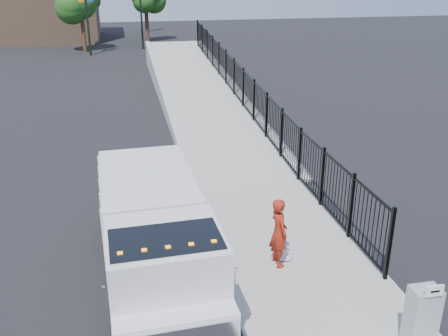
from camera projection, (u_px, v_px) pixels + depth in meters
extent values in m
plane|color=black|center=(219.00, 255.00, 12.82)|extent=(120.00, 120.00, 0.00)
cube|color=#9E998E|center=(319.00, 289.00, 11.34)|extent=(3.55, 12.00, 0.12)
cube|color=#ADAAA3|center=(236.00, 299.00, 10.97)|extent=(0.30, 12.00, 0.16)
cube|color=#9E998E|center=(201.00, 100.00, 27.75)|extent=(3.95, 24.06, 3.19)
cube|color=black|center=(243.00, 100.00, 24.04)|extent=(0.10, 28.00, 1.80)
cube|color=black|center=(155.00, 259.00, 11.72)|extent=(1.17, 6.23, 0.20)
cube|color=silver|center=(166.00, 275.00, 9.50)|extent=(2.22, 2.09, 1.82)
cube|color=silver|center=(176.00, 334.00, 8.64)|extent=(2.17, 0.73, 0.91)
cube|color=black|center=(166.00, 257.00, 9.09)|extent=(2.05, 1.27, 0.77)
cube|color=silver|center=(148.00, 202.00, 12.45)|extent=(2.35, 3.92, 1.55)
cube|color=silver|center=(104.00, 295.00, 8.27)|extent=(0.06, 0.06, 0.32)
cube|color=silver|center=(236.00, 275.00, 8.78)|extent=(0.06, 0.06, 0.32)
cube|color=orange|center=(120.00, 254.00, 8.47)|extent=(0.09, 0.08, 0.05)
cube|color=orange|center=(144.00, 251.00, 8.56)|extent=(0.09, 0.08, 0.05)
cube|color=orange|center=(168.00, 248.00, 8.66)|extent=(0.09, 0.08, 0.05)
cube|color=orange|center=(191.00, 245.00, 8.75)|extent=(0.09, 0.08, 0.05)
cube|color=orange|center=(214.00, 242.00, 8.84)|extent=(0.09, 0.08, 0.05)
cylinder|color=black|center=(223.00, 329.00, 9.50)|extent=(0.33, 0.92, 0.91)
cylinder|color=black|center=(111.00, 230.00, 13.08)|extent=(0.33, 0.92, 0.91)
cylinder|color=black|center=(183.00, 222.00, 13.51)|extent=(0.33, 0.92, 0.91)
cylinder|color=black|center=(110.00, 213.00, 13.98)|extent=(0.33, 0.92, 0.91)
cylinder|color=black|center=(177.00, 206.00, 14.41)|extent=(0.33, 0.92, 0.91)
imported|color=maroon|center=(279.00, 232.00, 11.89)|extent=(0.49, 0.68, 1.74)
cube|color=gray|center=(422.00, 316.00, 9.40)|extent=(0.55, 0.40, 1.25)
cube|color=white|center=(435.00, 291.00, 8.93)|extent=(0.35, 0.04, 0.22)
ellipsoid|color=silver|center=(284.00, 256.00, 12.43)|extent=(0.45, 0.45, 0.11)
cylinder|color=black|center=(86.00, 5.00, 40.23)|extent=(0.18, 0.18, 8.00)
cylinder|color=black|center=(140.00, 2.00, 43.41)|extent=(0.18, 0.18, 8.00)
cylinder|color=#382314|center=(84.00, 33.00, 42.79)|extent=(0.36, 0.36, 3.20)
sphere|color=#194714|center=(81.00, 4.00, 41.89)|extent=(3.06, 3.06, 3.06)
cylinder|color=#382314|center=(147.00, 25.00, 48.79)|extent=(0.36, 0.36, 3.20)
cylinder|color=#382314|center=(89.00, 20.00, 53.65)|extent=(0.36, 0.36, 3.20)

